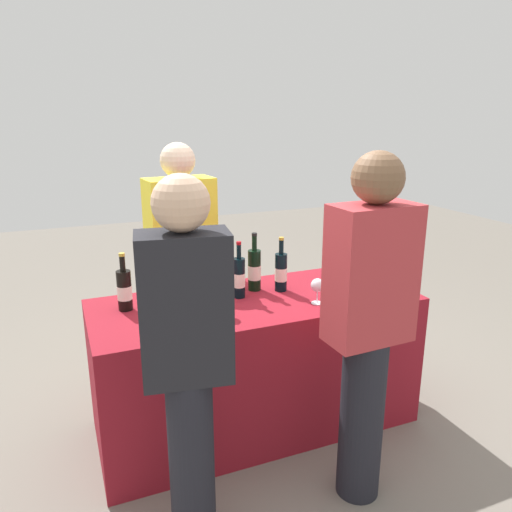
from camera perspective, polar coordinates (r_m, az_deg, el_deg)
ground_plane at (r=3.12m, az=0.00°, el=-18.53°), size 12.00×12.00×0.00m
tasting_table at (r=2.92m, az=0.00°, el=-12.19°), size 1.80×0.72×0.78m
wine_bottle_0 at (r=2.67m, az=-14.94°, el=-3.77°), size 0.08×0.08×0.31m
wine_bottle_1 at (r=2.75m, az=-1.96°, el=-2.46°), size 0.07×0.07×0.32m
wine_bottle_2 at (r=2.86m, az=-0.18°, el=-1.57°), size 0.08×0.08×0.34m
wine_bottle_3 at (r=2.85m, az=2.89°, el=-1.80°), size 0.07×0.07×0.32m
wine_bottle_4 at (r=3.08m, az=9.24°, el=-0.58°), size 0.07×0.07×0.32m
wine_glass_0 at (r=2.50m, az=-7.48°, el=-4.92°), size 0.07×0.07×0.14m
wine_glass_1 at (r=2.51m, az=-4.06°, el=-4.53°), size 0.08×0.08×0.15m
wine_glass_2 at (r=2.68m, az=7.11°, el=-3.45°), size 0.07×0.07×0.14m
wine_glass_3 at (r=2.78m, az=8.81°, el=-2.97°), size 0.07×0.07×0.13m
wine_glass_4 at (r=2.92m, az=11.92°, el=-1.80°), size 0.08×0.08×0.15m
server_pouring at (r=3.22m, az=-8.53°, el=-0.51°), size 0.44×0.27×1.61m
guest_0 at (r=1.97m, az=-7.93°, el=-11.46°), size 0.37×0.24×1.58m
guest_1 at (r=2.25m, az=12.81°, el=-7.35°), size 0.38×0.22×1.64m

